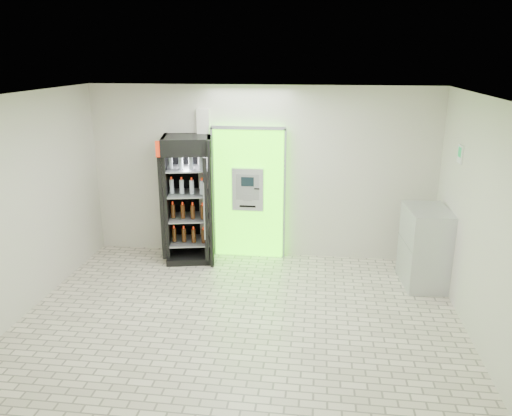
# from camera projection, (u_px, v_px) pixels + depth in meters

# --- Properties ---
(ground) EXTENTS (6.00, 6.00, 0.00)m
(ground) POSITION_uv_depth(u_px,v_px,m) (239.00, 323.00, 6.75)
(ground) COLOR beige
(ground) RESTS_ON ground
(room_shell) EXTENTS (6.00, 6.00, 6.00)m
(room_shell) POSITION_uv_depth(u_px,v_px,m) (237.00, 192.00, 6.20)
(room_shell) COLOR beige
(room_shell) RESTS_ON ground
(atm_assembly) EXTENTS (1.30, 0.24, 2.33)m
(atm_assembly) POSITION_uv_depth(u_px,v_px,m) (249.00, 192.00, 8.71)
(atm_assembly) COLOR #47FF0C
(atm_assembly) RESTS_ON ground
(pillar) EXTENTS (0.22, 0.11, 2.60)m
(pillar) POSITION_uv_depth(u_px,v_px,m) (205.00, 183.00, 8.80)
(pillar) COLOR silver
(pillar) RESTS_ON ground
(beverage_cooler) EXTENTS (0.95, 0.90, 2.18)m
(beverage_cooler) POSITION_uv_depth(u_px,v_px,m) (189.00, 202.00, 8.61)
(beverage_cooler) COLOR black
(beverage_cooler) RESTS_ON ground
(steel_cabinet) EXTENTS (0.69, 0.97, 1.23)m
(steel_cabinet) POSITION_uv_depth(u_px,v_px,m) (425.00, 247.00, 7.74)
(steel_cabinet) COLOR #B8BBC0
(steel_cabinet) RESTS_ON ground
(exit_sign) EXTENTS (0.02, 0.22, 0.26)m
(exit_sign) POSITION_uv_depth(u_px,v_px,m) (460.00, 154.00, 7.09)
(exit_sign) COLOR white
(exit_sign) RESTS_ON room_shell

